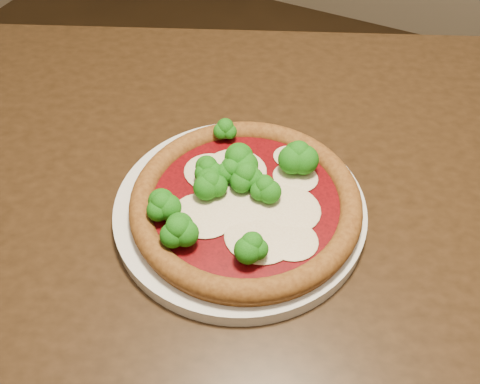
% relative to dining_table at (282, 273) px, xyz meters
% --- Properties ---
extents(dining_table, '(1.37, 1.22, 0.75)m').
position_rel_dining_table_xyz_m(dining_table, '(0.00, 0.00, 0.00)').
color(dining_table, black).
rests_on(dining_table, floor).
extents(plate, '(0.30, 0.30, 0.02)m').
position_rel_dining_table_xyz_m(plate, '(-0.06, -0.01, 0.11)').
color(plate, silver).
rests_on(plate, dining_table).
extents(pizza, '(0.27, 0.27, 0.06)m').
position_rel_dining_table_xyz_m(pizza, '(-0.05, -0.01, 0.13)').
color(pizza, brown).
rests_on(pizza, plate).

